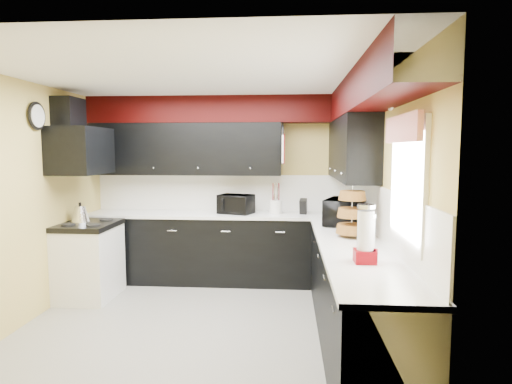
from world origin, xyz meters
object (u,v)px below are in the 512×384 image
Objects in this scene: microwave at (344,212)px; knife_block at (303,207)px; utensil_crock at (276,207)px; kettle at (80,214)px; toaster_oven at (236,204)px.

microwave is 0.88m from knife_block.
utensil_crock is at bearing 65.85° from microwave.
kettle is (-3.15, 0.08, -0.07)m from microwave.
utensil_crock is at bearing 18.24° from toaster_oven.
toaster_oven is 0.90m from knife_block.
microwave reaches higher than utensil_crock.
microwave is at bearing -43.67° from utensil_crock.
kettle is at bearing 107.98° from microwave.
toaster_oven is 2.20× the size of knife_block.
knife_block is (0.90, 0.00, -0.03)m from toaster_oven.
microwave is at bearing -51.72° from knife_block.
utensil_crock is 0.86× the size of kettle.
knife_block is at bearing 48.72° from microwave.
toaster_oven is at bearing -170.61° from knife_block.
microwave is 3.15m from kettle.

